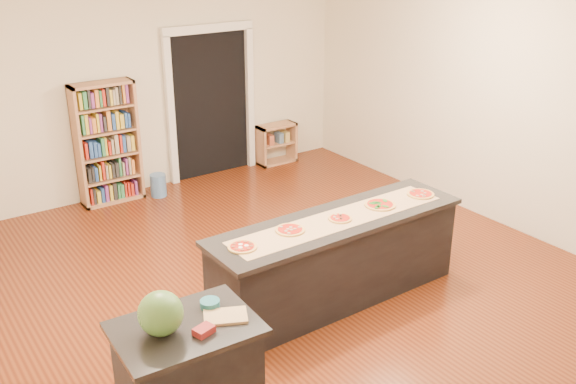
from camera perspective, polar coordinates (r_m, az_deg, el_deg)
room at (r=6.07m, az=1.08°, el=2.90°), size 6.00×7.00×2.80m
doorway at (r=9.42m, az=-6.91°, el=8.55°), size 1.40×0.09×2.21m
kitchen_island at (r=6.29m, az=4.37°, el=-5.98°), size 2.66×0.72×0.88m
side_counter at (r=4.74m, az=-8.77°, el=-16.39°), size 0.96×0.70×0.95m
bookshelf at (r=8.76m, az=-15.76°, el=4.17°), size 0.81×0.29×1.63m
low_shelf at (r=10.05m, az=-1.03°, el=4.32°), size 0.63×0.27×0.63m
waste_bin at (r=8.99m, az=-11.46°, el=0.59°), size 0.22×0.22×0.31m
kraft_paper at (r=6.09m, az=4.58°, el=-2.41°), size 2.31×0.44×0.00m
watermelon at (r=4.34m, az=-11.26°, el=-10.54°), size 0.30×0.30×0.30m
cutting_board at (r=4.51m, az=-5.58°, el=-10.94°), size 0.35×0.31×0.02m
package_red at (r=4.36m, az=-7.49°, el=-12.10°), size 0.15×0.13×0.05m
package_teal at (r=4.62m, az=-6.95°, el=-9.83°), size 0.14×0.14×0.05m
pizza_a at (r=5.54m, az=-4.08°, el=-4.89°), size 0.26×0.26×0.02m
pizza_b at (r=5.83m, az=0.18°, el=-3.38°), size 0.27×0.27×0.02m
pizza_c at (r=6.08m, az=4.65°, el=-2.35°), size 0.24×0.24×0.02m
pizza_d at (r=6.42m, az=8.18°, el=-1.12°), size 0.31×0.31×0.02m
pizza_e at (r=6.75m, az=11.70°, el=-0.17°), size 0.27×0.27×0.02m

